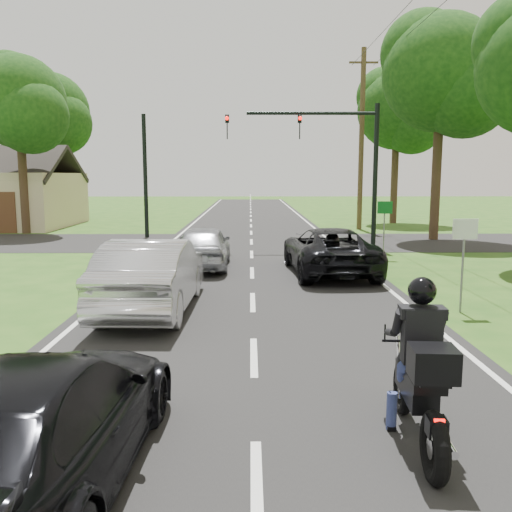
# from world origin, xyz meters

# --- Properties ---
(ground) EXTENTS (140.00, 140.00, 0.00)m
(ground) POSITION_xyz_m (0.00, 0.00, 0.00)
(ground) COLOR #254F16
(ground) RESTS_ON ground
(road) EXTENTS (8.00, 100.00, 0.01)m
(road) POSITION_xyz_m (0.00, 10.00, 0.01)
(road) COLOR black
(road) RESTS_ON ground
(cross_road) EXTENTS (60.00, 7.00, 0.01)m
(cross_road) POSITION_xyz_m (0.00, 16.00, 0.01)
(cross_road) COLOR black
(cross_road) RESTS_ON ground
(motorcycle_rider) EXTENTS (0.66, 2.31, 1.99)m
(motorcycle_rider) POSITION_xyz_m (1.86, -3.08, 0.78)
(motorcycle_rider) COLOR black
(motorcycle_rider) RESTS_ON ground
(dark_suv) EXTENTS (2.69, 5.35, 1.45)m
(dark_suv) POSITION_xyz_m (2.42, 7.92, 0.74)
(dark_suv) COLOR black
(dark_suv) RESTS_ON road
(silver_sedan) EXTENTS (1.89, 5.07, 1.65)m
(silver_sedan) POSITION_xyz_m (-2.28, 3.23, 0.84)
(silver_sedan) COLOR silver
(silver_sedan) RESTS_ON road
(silver_suv) EXTENTS (1.72, 4.22, 1.43)m
(silver_suv) POSITION_xyz_m (-1.61, 9.00, 0.73)
(silver_suv) COLOR #A1A4A9
(silver_suv) RESTS_ON road
(dark_car_behind) EXTENTS (2.11, 4.75, 1.36)m
(dark_car_behind) POSITION_xyz_m (-2.12, -3.86, 0.69)
(dark_car_behind) COLOR black
(dark_car_behind) RESTS_ON road
(traffic_signal) EXTENTS (6.38, 0.44, 6.00)m
(traffic_signal) POSITION_xyz_m (3.34, 14.00, 4.14)
(traffic_signal) COLOR black
(traffic_signal) RESTS_ON ground
(signal_pole_far) EXTENTS (0.20, 0.20, 6.00)m
(signal_pole_far) POSITION_xyz_m (-5.20, 18.00, 3.00)
(signal_pole_far) COLOR black
(signal_pole_far) RESTS_ON ground
(utility_pole_far) EXTENTS (1.60, 0.28, 10.00)m
(utility_pole_far) POSITION_xyz_m (6.20, 22.00, 5.08)
(utility_pole_far) COLOR brown
(utility_pole_far) RESTS_ON ground
(sign_white) EXTENTS (0.55, 0.07, 2.12)m
(sign_white) POSITION_xyz_m (4.70, 2.98, 1.60)
(sign_white) COLOR slate
(sign_white) RESTS_ON ground
(sign_green) EXTENTS (0.55, 0.07, 2.12)m
(sign_green) POSITION_xyz_m (4.90, 10.98, 1.60)
(sign_green) COLOR slate
(sign_green) RESTS_ON ground
(tree_row_d) EXTENTS (5.76, 5.58, 10.45)m
(tree_row_d) POSITION_xyz_m (9.10, 16.76, 7.43)
(tree_row_d) COLOR #332316
(tree_row_d) RESTS_ON ground
(tree_row_e) EXTENTS (5.28, 5.12, 9.61)m
(tree_row_e) POSITION_xyz_m (9.48, 25.78, 6.83)
(tree_row_e) COLOR #332316
(tree_row_e) RESTS_ON ground
(tree_left_near) EXTENTS (5.12, 4.96, 9.22)m
(tree_left_near) POSITION_xyz_m (-11.73, 19.78, 6.53)
(tree_left_near) COLOR #332316
(tree_left_near) RESTS_ON ground
(tree_left_far) EXTENTS (5.76, 5.58, 10.14)m
(tree_left_far) POSITION_xyz_m (-13.70, 29.76, 7.13)
(tree_left_far) COLOR #332316
(tree_left_far) RESTS_ON ground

